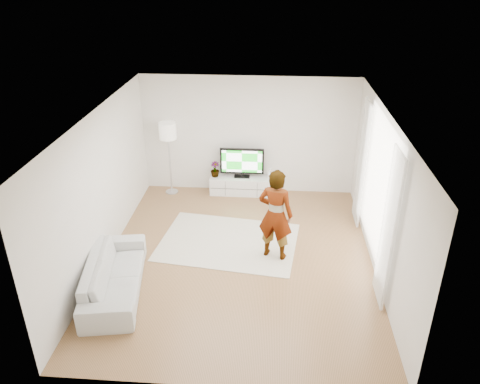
# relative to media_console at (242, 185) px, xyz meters

# --- Properties ---
(floor) EXTENTS (6.00, 6.00, 0.00)m
(floor) POSITION_rel_media_console_xyz_m (0.15, -2.76, -0.21)
(floor) COLOR #A06E48
(floor) RESTS_ON ground
(ceiling) EXTENTS (6.00, 6.00, 0.00)m
(ceiling) POSITION_rel_media_console_xyz_m (0.15, -2.76, 2.59)
(ceiling) COLOR white
(ceiling) RESTS_ON wall_back
(wall_left) EXTENTS (0.02, 6.00, 2.80)m
(wall_left) POSITION_rel_media_console_xyz_m (-2.35, -2.76, 1.19)
(wall_left) COLOR silver
(wall_left) RESTS_ON floor
(wall_right) EXTENTS (0.02, 6.00, 2.80)m
(wall_right) POSITION_rel_media_console_xyz_m (2.65, -2.76, 1.19)
(wall_right) COLOR silver
(wall_right) RESTS_ON floor
(wall_back) EXTENTS (5.00, 0.02, 2.80)m
(wall_back) POSITION_rel_media_console_xyz_m (0.15, 0.24, 1.19)
(wall_back) COLOR silver
(wall_back) RESTS_ON floor
(wall_front) EXTENTS (5.00, 0.02, 2.80)m
(wall_front) POSITION_rel_media_console_xyz_m (0.15, -5.76, 1.19)
(wall_front) COLOR silver
(wall_front) RESTS_ON floor
(window) EXTENTS (0.01, 2.60, 2.50)m
(window) POSITION_rel_media_console_xyz_m (2.63, -2.46, 1.24)
(window) COLOR white
(window) RESTS_ON wall_right
(curtain_near) EXTENTS (0.04, 0.70, 2.60)m
(curtain_near) POSITION_rel_media_console_xyz_m (2.55, -3.76, 1.14)
(curtain_near) COLOR white
(curtain_near) RESTS_ON floor
(curtain_far) EXTENTS (0.04, 0.70, 2.60)m
(curtain_far) POSITION_rel_media_console_xyz_m (2.55, -1.16, 1.14)
(curtain_far) COLOR white
(curtain_far) RESTS_ON floor
(media_console) EXTENTS (1.52, 0.43, 0.43)m
(media_console) POSITION_rel_media_console_xyz_m (0.00, 0.00, 0.00)
(media_console) COLOR white
(media_console) RESTS_ON floor
(television) EXTENTS (1.04, 0.20, 0.72)m
(television) POSITION_rel_media_console_xyz_m (0.00, 0.03, 0.60)
(television) COLOR black
(television) RESTS_ON media_console
(game_console) EXTENTS (0.09, 0.17, 0.22)m
(game_console) POSITION_rel_media_console_xyz_m (0.66, -0.00, 0.32)
(game_console) COLOR white
(game_console) RESTS_ON media_console
(potted_plant) EXTENTS (0.25, 0.25, 0.37)m
(potted_plant) POSITION_rel_media_console_xyz_m (-0.64, 0.00, 0.40)
(potted_plant) COLOR #3F7238
(potted_plant) RESTS_ON media_console
(rug) EXTENTS (2.91, 2.26, 0.01)m
(rug) POSITION_rel_media_console_xyz_m (-0.11, -2.21, -0.21)
(rug) COLOR beige
(rug) RESTS_ON floor
(player) EXTENTS (0.75, 0.60, 1.79)m
(player) POSITION_rel_media_console_xyz_m (0.81, -2.63, 0.70)
(player) COLOR #334772
(player) RESTS_ON rug
(sofa) EXTENTS (1.21, 2.30, 0.64)m
(sofa) POSITION_rel_media_console_xyz_m (-1.88, -3.88, 0.11)
(sofa) COLOR beige
(sofa) RESTS_ON floor
(floor_lamp) EXTENTS (0.39, 0.39, 1.76)m
(floor_lamp) POSITION_rel_media_console_xyz_m (-1.71, -0.06, 1.28)
(floor_lamp) COLOR silver
(floor_lamp) RESTS_ON floor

